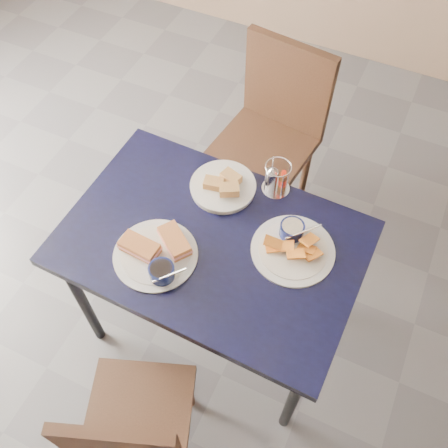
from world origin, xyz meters
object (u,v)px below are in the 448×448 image
at_px(dining_table, 212,251).
at_px(bread_basket, 223,186).
at_px(plantain_plate, 293,244).
at_px(condiment_caddy, 276,179).
at_px(chair_far, 272,123).
at_px(sandwich_plate, 157,253).
at_px(chair_near, 126,426).

xyz_separation_m(dining_table, bread_basket, (-0.06, 0.23, 0.09)).
bearing_deg(plantain_plate, dining_table, -160.10).
bearing_deg(condiment_caddy, chair_far, 111.29).
distance_m(sandwich_plate, bread_basket, 0.38).
distance_m(dining_table, condiment_caddy, 0.37).
bearing_deg(sandwich_plate, plantain_plate, 30.00).
relative_size(plantain_plate, bread_basket, 1.20).
bearing_deg(condiment_caddy, chair_near, -98.25).
bearing_deg(bread_basket, plantain_plate, -21.48).
bearing_deg(plantain_plate, bread_basket, 158.52).
bearing_deg(plantain_plate, sandwich_plate, -150.00).
xyz_separation_m(sandwich_plate, plantain_plate, (0.42, 0.24, -0.01)).
relative_size(chair_near, condiment_caddy, 5.91).
height_order(plantain_plate, condiment_caddy, condiment_caddy).
height_order(chair_near, chair_far, chair_far).
height_order(dining_table, condiment_caddy, condiment_caddy).
relative_size(chair_far, plantain_plate, 3.10).
bearing_deg(chair_far, plantain_plate, -64.22).
height_order(chair_far, plantain_plate, chair_far).
bearing_deg(sandwich_plate, dining_table, 44.59).
relative_size(sandwich_plate, plantain_plate, 1.04).
bearing_deg(chair_far, condiment_caddy, -68.71).
xyz_separation_m(chair_near, chair_far, (-0.07, 1.51, 0.08)).
relative_size(chair_near, chair_far, 0.85).
xyz_separation_m(chair_far, plantain_plate, (0.37, -0.76, 0.23)).
relative_size(sandwich_plate, bread_basket, 1.25).
distance_m(sandwich_plate, condiment_caddy, 0.53).
bearing_deg(sandwich_plate, bread_basket, 77.55).
xyz_separation_m(dining_table, chair_near, (-0.02, -0.65, -0.21)).
bearing_deg(dining_table, bread_basket, 105.00).
xyz_separation_m(chair_far, condiment_caddy, (0.21, -0.54, 0.27)).
height_order(chair_near, bread_basket, bread_basket).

